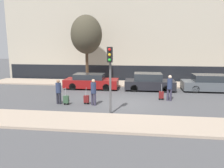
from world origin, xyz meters
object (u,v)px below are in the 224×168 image
parked_car_0 (91,82)px  traffic_light (110,67)px  pedestrian_right (170,86)px  bare_tree_near_crossing (86,35)px  trolley_left (66,99)px  trolley_right (161,95)px  pedestrian_center (93,91)px  parked_car_2 (211,84)px  trolley_center (86,99)px  pedestrian_left (58,90)px  parked_car_1 (149,82)px

parked_car_0 → traffic_light: size_ratio=1.25×
parked_car_0 → pedestrian_right: pedestrian_right is taller
bare_tree_near_crossing → trolley_left: bearing=-87.1°
parked_car_0 → trolley_right: 6.57m
pedestrian_center → trolley_right: 4.84m
bare_tree_near_crossing → parked_car_2: bearing=-10.1°
pedestrian_right → bare_tree_near_crossing: size_ratio=0.28×
traffic_light → bare_tree_near_crossing: (-3.44, 8.95, 2.05)m
trolley_left → pedestrian_center: 1.88m
trolley_center → bare_tree_near_crossing: size_ratio=0.17×
pedestrian_left → trolley_center: pedestrian_left is taller
pedestrian_left → trolley_right: bearing=-149.8°
trolley_left → trolley_center: (1.26, 0.30, -0.01)m
parked_car_1 → trolley_center: size_ratio=3.70×
parked_car_2 → pedestrian_left: (-11.00, -5.26, 0.25)m
trolley_right → traffic_light: bearing=-130.3°
parked_car_2 → trolley_left: (-10.47, -5.40, -0.30)m
parked_car_2 → pedestrian_left: pedestrian_left is taller
trolley_left → bare_tree_near_crossing: (-0.38, 7.33, 4.34)m
parked_car_0 → traffic_light: (2.62, -6.89, 2.02)m
trolley_left → trolley_center: bearing=13.3°
trolley_center → pedestrian_right: (5.43, 1.58, 0.67)m
trolley_left → bare_tree_near_crossing: 8.53m
pedestrian_center → bare_tree_near_crossing: (-2.15, 7.23, 3.73)m
pedestrian_right → trolley_right: pedestrian_right is taller
parked_car_1 → pedestrian_center: pedestrian_center is taller
bare_tree_near_crossing → pedestrian_left: bearing=-91.3°
trolley_center → pedestrian_right: bearing=16.2°
pedestrian_right → trolley_left: bearing=-146.1°
trolley_center → parked_car_1: bearing=49.8°
parked_car_2 → trolley_right: bearing=-142.1°
pedestrian_center → bare_tree_near_crossing: 8.41m
pedestrian_center → parked_car_0: bearing=124.7°
parked_car_1 → parked_car_2: bearing=1.5°
traffic_light → bare_tree_near_crossing: bearing=111.0°
pedestrian_left → pedestrian_center: 2.31m
parked_car_1 → trolley_right: size_ratio=3.68×
pedestrian_left → parked_car_2: bearing=-140.1°
parked_car_2 → trolley_left: bearing=-152.7°
parked_car_1 → trolley_right: bearing=-77.7°
parked_car_1 → pedestrian_center: size_ratio=2.45×
pedestrian_center → trolley_right: size_ratio=1.50×
parked_car_1 → traffic_light: bearing=-109.2°
parked_car_1 → bare_tree_near_crossing: size_ratio=0.65×
parked_car_0 → parked_car_2: parked_car_2 is taller
parked_car_2 → parked_car_1: bearing=-178.5°
traffic_light → trolley_center: bearing=133.4°
parked_car_0 → parked_car_1: 5.01m
trolley_center → traffic_light: bearing=-46.6°
parked_car_0 → trolley_left: bearing=-94.8°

